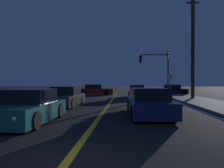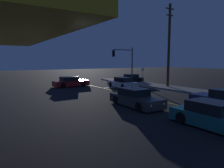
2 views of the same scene
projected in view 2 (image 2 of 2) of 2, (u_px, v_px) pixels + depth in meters
sidewalk_right at (209, 93)px, 21.11m from camera, size 3.20×40.45×0.15m
lane_line_center at (159, 101)px, 17.22m from camera, size 0.20×38.20×0.01m
lane_line_edge_right at (198, 95)px, 20.13m from camera, size 0.16×38.20×0.01m
stop_bar at (121, 87)px, 26.89m from camera, size 5.68×0.50×0.01m
car_distant_tail_teal at (213, 116)px, 10.35m from camera, size 1.95×4.43×1.34m
car_side_waiting_charcoal at (135, 98)px, 15.34m from camera, size 1.99×4.71×1.34m
car_parked_curb_black at (130, 79)px, 31.90m from camera, size 4.34×1.91×1.34m
car_far_approaching_white at (122, 83)px, 26.03m from camera, size 1.80×4.54×1.34m
car_lead_oncoming_red at (71, 82)px, 27.11m from camera, size 4.76×2.03×1.34m
traffic_signal_near_right at (125, 60)px, 29.65m from camera, size 3.60×0.28×5.44m
utility_pole_right at (169, 45)px, 25.62m from camera, size 1.41×0.34×10.54m
street_sign_corner at (143, 74)px, 28.07m from camera, size 0.56×0.12×2.48m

